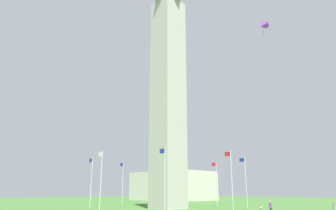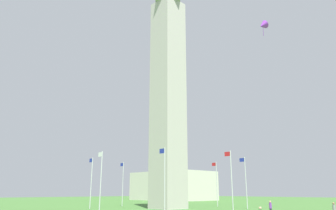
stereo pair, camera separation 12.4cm
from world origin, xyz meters
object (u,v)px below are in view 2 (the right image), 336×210
object	(u,v)px
flagpole_n	(123,182)
kite_purple_delta	(263,25)
flagpole_ne	(91,180)
flagpole_w	(216,182)
flagpole_s	(231,178)
flagpole_e	(101,178)
flagpole_se	(164,177)
flagpole_nw	(170,182)
obelisk_monument	(168,84)
flagpole_sw	(246,180)
person_purple_shirt	(271,208)
distant_building	(172,186)

from	to	relation	value
flagpole_n	kite_purple_delta	bearing A→B (deg)	169.24
flagpole_ne	flagpole_w	bearing A→B (deg)	-112.50
flagpole_ne	flagpole_s	size ratio (longest dim) A/B	1.00
flagpole_e	flagpole_se	world-z (taller)	same
flagpole_nw	kite_purple_delta	world-z (taller)	kite_purple_delta
kite_purple_delta	flagpole_e	bearing A→B (deg)	14.42
obelisk_monument	flagpole_sw	size ratio (longest dim) A/B	5.12
flagpole_s	flagpole_se	bearing A→B (deg)	67.50
flagpole_s	flagpole_w	bearing A→B (deg)	-45.00
flagpole_se	kite_purple_delta	bearing A→B (deg)	-171.11
person_purple_shirt	distant_building	bearing A→B (deg)	-51.26
flagpole_nw	kite_purple_delta	distance (m)	41.36
flagpole_e	flagpole_nw	bearing A→B (deg)	-67.50
person_purple_shirt	flagpole_se	bearing A→B (deg)	24.46
flagpole_sw	distant_building	xyz separation A→B (m)	(49.37, -30.05, -0.09)
flagpole_sw	kite_purple_delta	distance (m)	28.16
flagpole_n	flagpole_ne	bearing A→B (deg)	112.50
flagpole_nw	flagpole_n	bearing A→B (deg)	67.50
obelisk_monument	distant_building	world-z (taller)	obelisk_monument
flagpole_se	kite_purple_delta	xyz separation A→B (m)	(-14.78, -2.31, 17.28)
flagpole_e	flagpole_sw	world-z (taller)	same
flagpole_sw	person_purple_shirt	bearing A→B (deg)	135.36
flagpole_e	flagpole_ne	bearing A→B (deg)	-22.50
flagpole_w	flagpole_nw	size ratio (longest dim) A/B	1.00
flagpole_s	person_purple_shirt	distance (m)	7.27
distant_building	flagpole_ne	bearing A→B (deg)	121.87
flagpole_sw	distant_building	world-z (taller)	distant_building
person_purple_shirt	kite_purple_delta	bearing A→B (deg)	107.93
flagpole_w	flagpole_nw	bearing A→B (deg)	22.50
flagpole_n	flagpole_e	world-z (taller)	same
flagpole_w	distant_building	size ratio (longest dim) A/B	0.33
flagpole_ne	distant_building	size ratio (longest dim) A/B	0.33
flagpole_e	flagpole_se	distance (m)	10.24
flagpole_ne	flagpole_e	distance (m)	10.24
flagpole_e	flagpole_s	world-z (taller)	same
flagpole_nw	person_purple_shirt	bearing A→B (deg)	161.08
flagpole_ne	distant_building	distance (m)	57.67
flagpole_n	kite_purple_delta	distance (m)	42.02
flagpole_ne	flagpole_s	xyz separation A→B (m)	(-22.85, -9.46, 0.00)
obelisk_monument	flagpole_sw	xyz separation A→B (m)	(-9.41, -9.46, -17.48)
obelisk_monument	flagpole_se	xyz separation A→B (m)	(-9.41, 9.46, -17.48)
obelisk_monument	flagpole_n	distance (m)	22.05
flagpole_n	flagpole_sw	world-z (taller)	same
flagpole_ne	flagpole_nw	size ratio (longest dim) A/B	1.00
flagpole_s	flagpole_nw	world-z (taller)	same
flagpole_e	distant_building	bearing A→B (deg)	-52.96
flagpole_se	flagpole_nw	world-z (taller)	same
flagpole_w	flagpole_nw	world-z (taller)	same
flagpole_n	obelisk_monument	bearing A→B (deg)	180.00
flagpole_e	flagpole_s	xyz separation A→B (m)	(-13.38, -13.38, 0.00)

